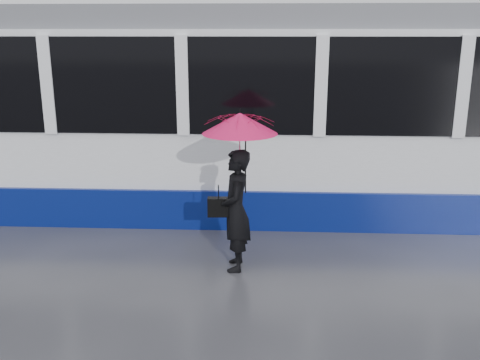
{
  "coord_description": "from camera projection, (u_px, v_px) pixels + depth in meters",
  "views": [
    {
      "loc": [
        0.03,
        -6.5,
        2.96
      ],
      "look_at": [
        -0.31,
        0.19,
        1.1
      ],
      "focal_mm": 40.0,
      "sensor_mm": 36.0,
      "label": 1
    }
  ],
  "objects": [
    {
      "name": "tram",
      "position": [
        108.0,
        112.0,
        9.15
      ],
      "size": [
        26.0,
        2.56,
        3.35
      ],
      "color": "white",
      "rests_on": "ground"
    },
    {
      "name": "rails",
      "position": [
        264.0,
        205.0,
        9.45
      ],
      "size": [
        34.0,
        1.51,
        0.02
      ],
      "color": "#3F3D38",
      "rests_on": "ground"
    },
    {
      "name": "handbag",
      "position": [
        219.0,
        207.0,
        6.76
      ],
      "size": [
        0.29,
        0.14,
        0.42
      ],
      "rotation": [
        0.0,
        0.0,
        0.05
      ],
      "color": "black",
      "rests_on": "ground"
    },
    {
      "name": "ground",
      "position": [
        263.0,
        264.0,
        7.05
      ],
      "size": [
        90.0,
        90.0,
        0.0
      ],
      "primitive_type": "plane",
      "color": "#2F2F34",
      "rests_on": "ground"
    },
    {
      "name": "umbrella",
      "position": [
        240.0,
        138.0,
        6.49
      ],
      "size": [
        0.97,
        0.97,
        1.06
      ],
      "rotation": [
        0.0,
        0.0,
        0.05
      ],
      "color": "#DE1250",
      "rests_on": "ground"
    },
    {
      "name": "woman",
      "position": [
        236.0,
        211.0,
        6.74
      ],
      "size": [
        0.4,
        0.59,
        1.57
      ],
      "primitive_type": "imported",
      "rotation": [
        0.0,
        0.0,
        -1.52
      ],
      "color": "black",
      "rests_on": "ground"
    }
  ]
}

